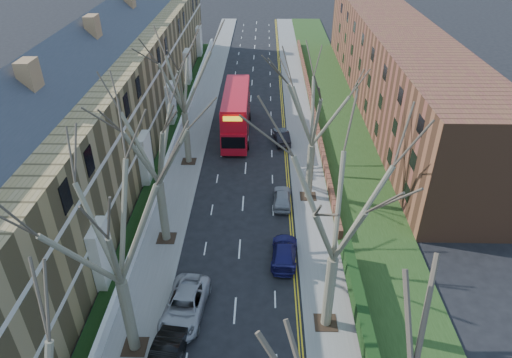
{
  "coord_description": "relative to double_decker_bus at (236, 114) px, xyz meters",
  "views": [
    {
      "loc": [
        1.74,
        -11.36,
        22.67
      ],
      "look_at": [
        1.16,
        19.56,
        3.39
      ],
      "focal_mm": 32.0,
      "sensor_mm": 36.0,
      "label": 1
    }
  ],
  "objects": [
    {
      "name": "pavement_left",
      "position": [
        -4.72,
        4.39,
        -2.33
      ],
      "size": [
        3.0,
        102.0,
        0.12
      ],
      "primitive_type": "cube",
      "color": "slate",
      "rests_on": "ground"
    },
    {
      "name": "car_right_mid",
      "position": [
        4.65,
        -13.6,
        -1.74
      ],
      "size": [
        1.67,
        3.87,
        1.3
      ],
      "primitive_type": "imported",
      "rotation": [
        0.0,
        0.0,
        3.11
      ],
      "color": "gray",
      "rests_on": "ground"
    },
    {
      "name": "front_wall_left",
      "position": [
        -6.37,
        -3.61,
        -1.77
      ],
      "size": [
        0.3,
        78.0,
        1.0
      ],
      "color": "white",
      "rests_on": "ground"
    },
    {
      "name": "double_decker_bus",
      "position": [
        0.0,
        0.0,
        0.0
      ],
      "size": [
        2.99,
        11.64,
        4.84
      ],
      "rotation": [
        0.0,
        0.0,
        3.15
      ],
      "color": "#B70D1B",
      "rests_on": "ground"
    },
    {
      "name": "car_right_near",
      "position": [
        4.6,
        -20.65,
        -1.74
      ],
      "size": [
        2.14,
        4.58,
        1.29
      ],
      "primitive_type": "imported",
      "rotation": [
        0.0,
        0.0,
        3.07
      ],
      "color": "#1A1854",
      "rests_on": "ground"
    },
    {
      "name": "tree_left_dist",
      "position": [
        -4.42,
        -6.61,
        7.17
      ],
      "size": [
        10.5,
        10.5,
        14.71
      ],
      "color": "#6A624C",
      "rests_on": "ground"
    },
    {
      "name": "car_right_far",
      "position": [
        4.96,
        -1.94,
        -1.71
      ],
      "size": [
        1.91,
        4.24,
        1.35
      ],
      "primitive_type": "imported",
      "rotation": [
        0.0,
        0.0,
        3.26
      ],
      "color": "black",
      "rests_on": "ground"
    },
    {
      "name": "grass_verge_right",
      "position": [
        11.78,
        4.39,
        -2.24
      ],
      "size": [
        6.0,
        102.0,
        0.06
      ],
      "color": "#1F3814",
      "rests_on": "ground"
    },
    {
      "name": "tree_left_far",
      "position": [
        -4.42,
        -18.61,
        6.85
      ],
      "size": [
        10.15,
        10.15,
        14.22
      ],
      "color": "#6A624C",
      "rests_on": "ground"
    },
    {
      "name": "tree_right_mid",
      "position": [
        6.98,
        -26.61,
        7.17
      ],
      "size": [
        10.5,
        10.5,
        14.71
      ],
      "color": "#6A624C",
      "rests_on": "ground"
    },
    {
      "name": "tree_left_mid",
      "position": [
        -4.42,
        -28.61,
        7.17
      ],
      "size": [
        10.5,
        10.5,
        14.71
      ],
      "color": "#6A624C",
      "rests_on": "ground"
    },
    {
      "name": "tree_right_far",
      "position": [
        6.98,
        -12.61,
        6.85
      ],
      "size": [
        10.15,
        10.15,
        14.22
      ],
      "color": "#6A624C",
      "rests_on": "ground"
    },
    {
      "name": "car_left_far",
      "position": [
        -1.84,
        -25.93,
        -1.65
      ],
      "size": [
        2.97,
        5.52,
        1.47
      ],
      "primitive_type": "imported",
      "rotation": [
        0.0,
        0.0,
        -0.1
      ],
      "color": "#9F9FA4",
      "rests_on": "ground"
    },
    {
      "name": "flats_right",
      "position": [
        18.74,
        8.39,
        2.59
      ],
      "size": [
        13.97,
        54.0,
        10.0
      ],
      "color": "brown",
      "rests_on": "ground"
    },
    {
      "name": "pavement_right",
      "position": [
        7.28,
        4.39,
        -2.33
      ],
      "size": [
        3.0,
        102.0,
        0.12
      ],
      "primitive_type": "cube",
      "color": "slate",
      "rests_on": "ground"
    },
    {
      "name": "terrace_left",
      "position": [
        -12.37,
        -3.61,
        3.14
      ],
      "size": [
        9.7,
        78.0,
        13.6
      ],
      "color": "olive",
      "rests_on": "ground"
    }
  ]
}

